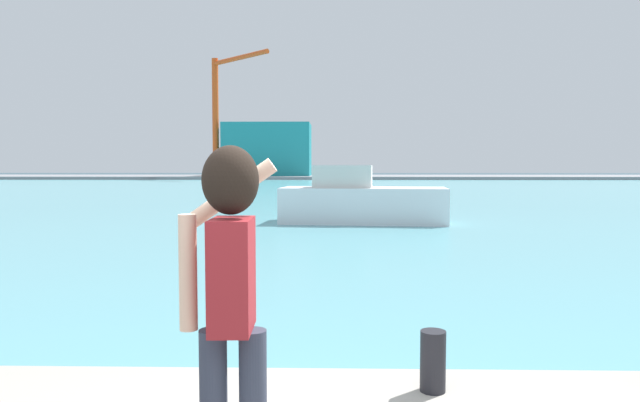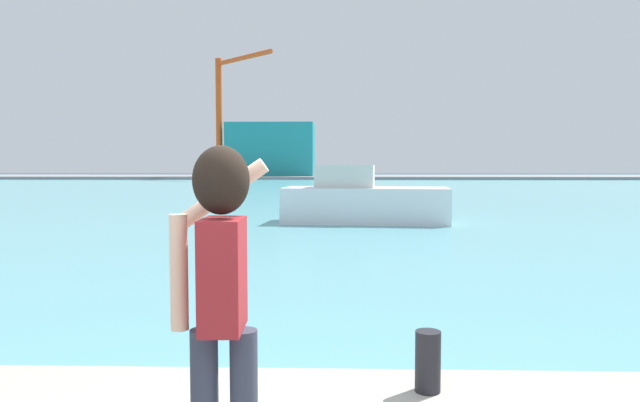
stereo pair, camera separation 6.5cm
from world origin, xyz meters
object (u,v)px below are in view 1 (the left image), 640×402
object	(u,v)px
warehouse_left	(268,150)
harbor_bollard	(433,361)
port_crane	(222,103)
boat_moored	(361,201)
person_photographer	(230,281)

from	to	relation	value
warehouse_left	harbor_bollard	bearing A→B (deg)	-82.73
warehouse_left	port_crane	xyz separation A→B (m)	(-6.75, -4.51, 7.24)
boat_moored	warehouse_left	distance (m)	74.02
person_photographer	harbor_bollard	xyz separation A→B (m)	(1.24, 1.28, -0.84)
person_photographer	warehouse_left	world-z (taller)	warehouse_left
person_photographer	harbor_bollard	world-z (taller)	person_photographer
harbor_bollard	port_crane	size ratio (longest dim) A/B	0.02
person_photographer	port_crane	world-z (taller)	port_crane
warehouse_left	boat_moored	bearing A→B (deg)	-80.84
person_photographer	port_crane	size ratio (longest dim) A/B	0.09
person_photographer	boat_moored	xyz separation A→B (m)	(1.53, 18.29, -0.74)
person_photographer	port_crane	bearing A→B (deg)	9.38
port_crane	warehouse_left	bearing A→B (deg)	33.75
boat_moored	port_crane	distance (m)	71.80
boat_moored	warehouse_left	bearing A→B (deg)	104.67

